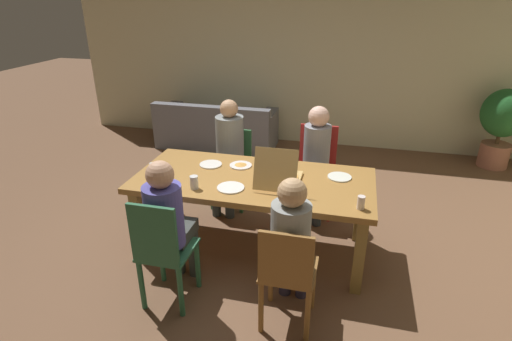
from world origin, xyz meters
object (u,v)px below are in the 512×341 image
object	(u,v)px
person_1	(292,238)
plate_0	(340,177)
person_3	(316,154)
chair_2	(163,251)
plate_2	(211,164)
dining_table	(253,187)
plate_1	(241,165)
chair_0	(233,164)
plate_3	(231,188)
couch	(216,130)
chair_1	(287,273)
person_2	(169,219)
drinking_glass_2	(194,182)
pizza_box_0	(279,177)
chair_3	(316,164)
person_0	(228,147)
drinking_glass_0	(154,170)
potted_plant	(503,121)
drinking_glass_1	(361,203)

from	to	relation	value
person_1	plate_0	size ratio (longest dim) A/B	5.54
person_3	plate_0	bearing A→B (deg)	-65.50
chair_2	plate_2	distance (m)	1.14
dining_table	person_3	xyz separation A→B (m)	(0.48, 0.81, 0.05)
plate_1	plate_2	size ratio (longest dim) A/B	0.99
chair_0	plate_3	bearing A→B (deg)	-73.46
person_1	couch	distance (m)	3.84
chair_0	chair_1	world-z (taller)	chair_1
chair_1	person_2	bearing A→B (deg)	170.55
drinking_glass_2	person_2	bearing A→B (deg)	-95.17
pizza_box_0	plate_1	distance (m)	0.51
chair_3	couch	xyz separation A→B (m)	(-1.76, 1.64, -0.27)
chair_2	person_0	bearing A→B (deg)	90.00
chair_0	dining_table	bearing A→B (deg)	-61.94
person_1	drinking_glass_2	size ratio (longest dim) A/B	10.32
pizza_box_0	drinking_glass_2	world-z (taller)	pizza_box_0
pizza_box_0	chair_3	bearing A→B (deg)	76.43
person_2	person_1	bearing A→B (deg)	-1.15
chair_2	person_3	bearing A→B (deg)	60.82
plate_1	plate_0	bearing A→B (deg)	-2.35
drinking_glass_2	dining_table	bearing A→B (deg)	36.66
plate_2	drinking_glass_0	size ratio (longest dim) A/B	1.60
plate_0	plate_2	world-z (taller)	same
chair_1	person_1	bearing A→B (deg)	90.00
person_0	plate_2	bearing A→B (deg)	-89.69
person_2	potted_plant	distance (m)	4.87
person_0	chair_3	world-z (taller)	person_0
potted_plant	person_0	bearing A→B (deg)	-148.69
chair_2	potted_plant	size ratio (longest dim) A/B	0.86
drinking_glass_1	couch	bearing A→B (deg)	127.11
pizza_box_0	plate_3	distance (m)	0.45
pizza_box_0	plate_0	distance (m)	0.57
chair_0	plate_0	xyz separation A→B (m)	(1.25, -0.71, 0.30)
chair_0	plate_0	world-z (taller)	chair_0
chair_2	drinking_glass_1	xyz separation A→B (m)	(1.44, 0.57, 0.30)
dining_table	person_1	distance (m)	0.92
drinking_glass_1	potted_plant	bearing A→B (deg)	58.91
drinking_glass_0	plate_0	bearing A→B (deg)	13.47
person_1	drinking_glass_2	distance (m)	1.04
chair_1	drinking_glass_1	size ratio (longest dim) A/B	8.19
person_2	plate_1	world-z (taller)	person_2
chair_3	drinking_glass_2	size ratio (longest dim) A/B	8.38
person_1	person_0	bearing A→B (deg)	121.84
chair_3	person_3	size ratio (longest dim) A/B	0.79
person_0	plate_0	world-z (taller)	person_0
person_2	drinking_glass_1	xyz separation A→B (m)	(1.44, 0.42, 0.11)
person_3	drinking_glass_1	size ratio (longest dim) A/B	11.37
plate_0	couch	xyz separation A→B (m)	(-2.04, 2.40, -0.49)
dining_table	chair_2	world-z (taller)	chair_2
plate_0	potted_plant	bearing A→B (deg)	51.27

